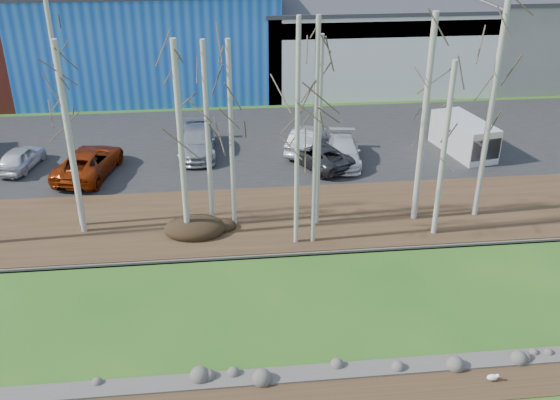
{
  "coord_description": "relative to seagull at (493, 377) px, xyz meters",
  "views": [
    {
      "loc": [
        -1.11,
        -13.31,
        15.15
      ],
      "look_at": [
        1.57,
        11.71,
        2.5
      ],
      "focal_mm": 40.0,
      "sensor_mm": 36.0,
      "label": 1
    }
  ],
  "objects": [
    {
      "name": "near_bank_rocks",
      "position": [
        -7.86,
        0.99,
        -0.18
      ],
      "size": [
        80.0,
        0.8,
        0.5
      ],
      "primitive_type": null,
      "color": "#47423D",
      "rests_on": "ground"
    },
    {
      "name": "birch_8",
      "position": [
        1.26,
        9.97,
        4.18
      ],
      "size": [
        0.25,
        0.25,
        8.44
      ],
      "color": "beige",
      "rests_on": "far_bank"
    },
    {
      "name": "birch_10",
      "position": [
        -8.32,
        11.88,
        4.54
      ],
      "size": [
        0.24,
        0.24,
        9.15
      ],
      "color": "beige",
      "rests_on": "far_bank"
    },
    {
      "name": "far_bank_rocks",
      "position": [
        -7.86,
        9.19,
        -0.18
      ],
      "size": [
        80.0,
        0.8,
        0.46
      ],
      "primitive_type": null,
      "color": "#47423D",
      "rests_on": "ground"
    },
    {
      "name": "building_white",
      "position": [
        4.14,
        36.87,
        3.23
      ],
      "size": [
        18.36,
        12.24,
        6.8
      ],
      "color": "white",
      "rests_on": "ground"
    },
    {
      "name": "birch_4",
      "position": [
        -10.6,
        10.96,
        4.67
      ],
      "size": [
        0.27,
        0.27,
        9.41
      ],
      "color": "beige",
      "rests_on": "far_bank"
    },
    {
      "name": "van_white",
      "position": [
        6.43,
        19.61,
        1.02
      ],
      "size": [
        2.95,
        5.17,
        2.13
      ],
      "rotation": [
        0.0,
        0.0,
        0.2
      ],
      "color": "silver",
      "rests_on": "parking_lot"
    },
    {
      "name": "car_1",
      "position": [
        -16.43,
        18.72,
        0.75
      ],
      "size": [
        3.83,
        6.15,
        1.59
      ],
      "primitive_type": "imported",
      "rotation": [
        0.0,
        0.0,
        2.92
      ],
      "color": "#8C2B09",
      "rests_on": "parking_lot"
    },
    {
      "name": "car_5",
      "position": [
        -1.43,
        19.0,
        0.67
      ],
      "size": [
        2.66,
        5.13,
        1.42
      ],
      "primitive_type": "imported",
      "rotation": [
        0.0,
        0.0,
        -0.14
      ],
      "color": "silver",
      "rests_on": "parking_lot"
    },
    {
      "name": "dirt_strip",
      "position": [
        -7.86,
        -0.01,
        -0.17
      ],
      "size": [
        80.0,
        1.8,
        0.03
      ],
      "primitive_type": "cube",
      "color": "#382616",
      "rests_on": "ground"
    },
    {
      "name": "birch_1",
      "position": [
        -15.87,
        12.6,
        5.42
      ],
      "size": [
        0.2,
        0.2,
        10.91
      ],
      "color": "beige",
      "rests_on": "far_bank"
    },
    {
      "name": "parking_lot",
      "position": [
        -7.86,
        22.89,
        -0.11
      ],
      "size": [
        80.0,
        14.0,
        0.14
      ],
      "primitive_type": "cube",
      "color": "black",
      "rests_on": "ground"
    },
    {
      "name": "birch_3",
      "position": [
        -9.41,
        11.88,
        4.54
      ],
      "size": [
        0.24,
        0.24,
        9.15
      ],
      "color": "beige",
      "rests_on": "far_bank"
    },
    {
      "name": "building_grey",
      "position": [
        20.14,
        36.89,
        3.47
      ],
      "size": [
        14.28,
        12.24,
        7.3
      ],
      "color": "slate",
      "rests_on": "ground"
    },
    {
      "name": "birch_2",
      "position": [
        -15.64,
        11.95,
        4.61
      ],
      "size": [
        0.27,
        0.27,
        9.28
      ],
      "color": "beige",
      "rests_on": "far_bank"
    },
    {
      "name": "river",
      "position": [
        -7.86,
        5.09,
        -0.18
      ],
      "size": [
        80.0,
        8.0,
        0.9
      ],
      "primitive_type": null,
      "color": "black",
      "rests_on": "ground"
    },
    {
      "name": "car_4",
      "position": [
        -2.99,
        18.66,
        0.64
      ],
      "size": [
        4.2,
        5.39,
        1.36
      ],
      "primitive_type": "imported",
      "rotation": [
        0.0,
        0.0,
        3.6
      ],
      "color": "#2B2A2D",
      "rests_on": "parking_lot"
    },
    {
      "name": "far_bank",
      "position": [
        -7.86,
        12.39,
        -0.11
      ],
      "size": [
        80.0,
        7.0,
        0.15
      ],
      "primitive_type": "cube",
      "color": "#382616",
      "rests_on": "ground"
    },
    {
      "name": "birch_9",
      "position": [
        3.97,
        11.61,
        5.57
      ],
      "size": [
        0.27,
        0.27,
        11.22
      ],
      "color": "beige",
      "rests_on": "far_bank"
    },
    {
      "name": "birch_6",
      "position": [
        -4.7,
        9.83,
        5.19
      ],
      "size": [
        0.21,
        0.21,
        10.45
      ],
      "color": "beige",
      "rests_on": "far_bank"
    },
    {
      "name": "birch_7",
      "position": [
        0.75,
        11.54,
        5.06
      ],
      "size": [
        0.29,
        0.29,
        10.2
      ],
      "color": "beige",
      "rests_on": "far_bank"
    },
    {
      "name": "car_0",
      "position": [
        -20.62,
        20.1,
        0.63
      ],
      "size": [
        2.4,
        4.22,
        1.35
      ],
      "primitive_type": "imported",
      "rotation": [
        0.0,
        0.0,
        2.93
      ],
      "color": "silver",
      "rests_on": "parking_lot"
    },
    {
      "name": "building_blue",
      "position": [
        -13.86,
        36.89,
        3.97
      ],
      "size": [
        20.4,
        12.24,
        8.3
      ],
      "color": "blue",
      "rests_on": "ground"
    },
    {
      "name": "car_3",
      "position": [
        -3.31,
        21.01,
        0.73
      ],
      "size": [
        3.45,
        4.98,
        1.56
      ],
      "primitive_type": "imported",
      "rotation": [
        0.0,
        0.0,
        2.71
      ],
      "color": "#A9A9AB",
      "rests_on": "parking_lot"
    },
    {
      "name": "birch_5",
      "position": [
        -4.24,
        11.62,
        4.62
      ],
      "size": [
        0.23,
        0.23,
        9.31
      ],
      "color": "beige",
      "rests_on": "far_bank"
    },
    {
      "name": "birch_11",
      "position": [
        -5.5,
        9.83,
        5.19
      ],
      "size": [
        0.21,
        0.21,
        10.45
      ],
      "color": "beige",
      "rests_on": "far_bank"
    },
    {
      "name": "dirt_mound",
      "position": [
        -10.25,
        11.2,
        0.26
      ],
      "size": [
        2.97,
        2.1,
        0.58
      ],
      "primitive_type": "ellipsoid",
      "color": "black",
      "rests_on": "far_bank"
    },
    {
      "name": "car_2",
      "position": [
        -10.25,
        21.34,
        0.76
      ],
      "size": [
        2.26,
        5.54,
        1.61
      ],
      "primitive_type": "imported",
      "rotation": [
        0.0,
        0.0,
        0.0
      ],
      "color": "#94959B",
      "rests_on": "parking_lot"
    },
    {
      "name": "seagull",
      "position": [
        0.0,
        0.0,
        0.0
      ],
      "size": [
        0.46,
        0.22,
        0.33
      ],
      "rotation": [
        0.0,
        0.0,
        -0.28
      ],
      "color": "gold",
      "rests_on": "ground"
    }
  ]
}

